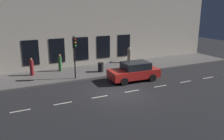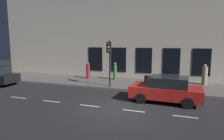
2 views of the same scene
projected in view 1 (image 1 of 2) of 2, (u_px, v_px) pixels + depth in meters
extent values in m
plane|color=#232326|center=(120.00, 93.00, 16.97)|extent=(60.00, 60.00, 0.00)
cube|color=#5B5654|center=(90.00, 72.00, 22.38)|extent=(4.50, 32.00, 0.15)
cube|color=beige|center=(80.00, 24.00, 23.47)|extent=(0.60, 32.00, 8.77)
cube|color=black|center=(124.00, 45.00, 25.91)|extent=(0.04, 1.49, 2.35)
cube|color=black|center=(104.00, 47.00, 24.86)|extent=(0.04, 1.49, 2.35)
cube|color=black|center=(81.00, 49.00, 23.82)|extent=(0.04, 1.49, 2.35)
cube|color=black|center=(57.00, 51.00, 22.78)|extent=(0.04, 1.49, 2.35)
cube|color=black|center=(31.00, 53.00, 21.74)|extent=(0.04, 1.49, 2.35)
cube|color=beige|center=(208.00, 78.00, 20.68)|extent=(0.12, 1.20, 0.01)
cube|color=beige|center=(186.00, 82.00, 19.59)|extent=(0.12, 1.20, 0.01)
cube|color=beige|center=(160.00, 86.00, 18.49)|extent=(0.12, 1.20, 0.01)
cube|color=beige|center=(132.00, 91.00, 17.39)|extent=(0.12, 1.20, 0.01)
cube|color=beige|center=(100.00, 97.00, 16.30)|extent=(0.12, 1.20, 0.01)
cube|color=beige|center=(63.00, 103.00, 15.20)|extent=(0.12, 1.20, 0.01)
cube|color=beige|center=(20.00, 111.00, 14.11)|extent=(0.12, 1.20, 0.01)
cylinder|color=black|center=(75.00, 58.00, 19.50)|extent=(0.11, 0.11, 3.62)
cube|color=black|center=(75.00, 43.00, 19.01)|extent=(0.26, 0.32, 0.84)
sphere|color=red|center=(75.00, 40.00, 18.82)|extent=(0.15, 0.15, 0.15)
sphere|color=gold|center=(75.00, 43.00, 18.88)|extent=(0.15, 0.15, 0.15)
sphere|color=green|center=(75.00, 46.00, 18.95)|extent=(0.15, 0.15, 0.15)
cube|color=red|center=(134.00, 73.00, 19.79)|extent=(2.06, 4.31, 0.70)
cube|color=black|center=(136.00, 66.00, 19.68)|extent=(1.75, 2.27, 0.60)
cylinder|color=black|center=(124.00, 82.00, 18.59)|extent=(0.25, 0.65, 0.64)
cylinder|color=black|center=(115.00, 76.00, 20.15)|extent=(0.25, 0.65, 0.64)
cylinder|color=black|center=(152.00, 78.00, 19.59)|extent=(0.25, 0.65, 0.64)
cylinder|color=black|center=(142.00, 73.00, 21.15)|extent=(0.25, 0.65, 0.64)
cylinder|color=maroon|center=(32.00, 68.00, 20.75)|extent=(0.38, 0.38, 1.36)
sphere|color=#936B4C|center=(31.00, 59.00, 20.55)|extent=(0.21, 0.21, 0.21)
cube|color=#936B4C|center=(31.00, 59.00, 20.46)|extent=(0.04, 0.06, 0.06)
cylinder|color=#336B38|center=(60.00, 64.00, 22.16)|extent=(0.33, 0.33, 1.37)
sphere|color=#936B4C|center=(60.00, 56.00, 21.95)|extent=(0.23, 0.23, 0.23)
cube|color=#936B4C|center=(61.00, 55.00, 22.00)|extent=(0.07, 0.04, 0.07)
cylinder|color=gray|center=(129.00, 56.00, 25.57)|extent=(0.56, 0.56, 1.48)
sphere|color=beige|center=(129.00, 48.00, 25.35)|extent=(0.21, 0.21, 0.21)
cube|color=beige|center=(129.00, 48.00, 25.34)|extent=(0.07, 0.06, 0.06)
cylinder|color=black|center=(101.00, 68.00, 21.97)|extent=(0.53, 0.53, 0.80)
cylinder|color=black|center=(101.00, 63.00, 21.86)|extent=(0.56, 0.56, 0.06)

